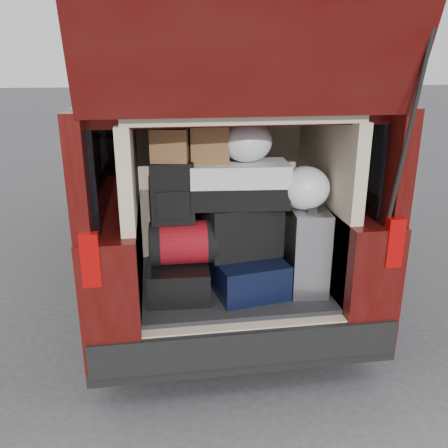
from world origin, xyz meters
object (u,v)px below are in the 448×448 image
(black_soft_case, at_px, (243,229))
(backpack, at_px, (172,193))
(silver_roller, at_px, (307,249))
(red_duffel, at_px, (183,242))
(navy_hardshell, at_px, (245,272))
(black_hardshell, at_px, (179,276))
(twotone_duffel, at_px, (239,184))

(black_soft_case, height_order, backpack, backpack)
(silver_roller, height_order, red_duffel, silver_roller)
(navy_hardshell, bearing_deg, silver_roller, -17.62)
(black_hardshell, xyz_separation_m, navy_hardshell, (0.45, -0.04, 0.01))
(black_soft_case, bearing_deg, navy_hardshell, -86.53)
(red_duffel, bearing_deg, twotone_duffel, 9.17)
(navy_hardshell, height_order, red_duffel, red_duffel)
(twotone_duffel, bearing_deg, silver_roller, -9.57)
(silver_roller, height_order, twotone_duffel, twotone_duffel)
(silver_roller, bearing_deg, black_hardshell, 179.10)
(navy_hardshell, relative_size, red_duffel, 1.26)
(black_hardshell, relative_size, twotone_duffel, 0.87)
(silver_roller, distance_m, black_soft_case, 0.45)
(red_duffel, bearing_deg, silver_roller, -3.16)
(silver_roller, height_order, black_soft_case, black_soft_case)
(silver_roller, xyz_separation_m, black_soft_case, (-0.42, 0.11, 0.13))
(black_hardshell, relative_size, backpack, 1.40)
(silver_roller, distance_m, red_duffel, 0.82)
(navy_hardshell, height_order, black_soft_case, black_soft_case)
(black_hardshell, bearing_deg, backpack, -137.66)
(black_hardshell, xyz_separation_m, backpack, (-0.02, -0.02, 0.58))
(black_soft_case, bearing_deg, black_hardshell, 173.09)
(backpack, distance_m, twotone_duffel, 0.44)
(black_hardshell, distance_m, silver_roller, 0.88)
(backpack, height_order, twotone_duffel, backpack)
(navy_hardshell, xyz_separation_m, red_duffel, (-0.41, 0.01, 0.24))
(navy_hardshell, relative_size, black_soft_case, 1.13)
(black_hardshell, bearing_deg, twotone_duffel, 5.95)
(red_duffel, distance_m, backpack, 0.34)
(backpack, bearing_deg, navy_hardshell, -2.08)
(black_hardshell, distance_m, red_duffel, 0.25)
(navy_hardshell, bearing_deg, black_soft_case, 92.96)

